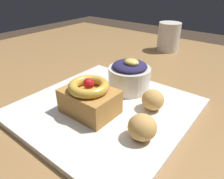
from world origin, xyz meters
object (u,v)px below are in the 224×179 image
Objects in this scene: berry_ramekin at (129,76)px; coffee_mug at (169,37)px; cake_slice at (89,98)px; front_plate at (106,108)px; fritter_front at (153,100)px; fritter_middle at (142,127)px.

coffee_mug is (-0.07, 0.35, 0.00)m from berry_ramekin.
cake_slice is at bearing -82.15° from coffee_mug.
cake_slice reaches higher than front_plate.
fritter_front is (0.08, -0.04, -0.01)m from berry_ramekin.
fritter_front reaches higher than front_plate.
coffee_mug reaches higher than fritter_front.
coffee_mug is at bearing 111.13° from fritter_front.
cake_slice is at bearing -93.04° from berry_ramekin.
cake_slice is 0.11m from fritter_middle.
front_plate is 7.27× the size of fritter_front.
coffee_mug is at bearing 97.85° from cake_slice.
fritter_front is at bearing 31.77° from front_plate.
cake_slice is 0.12m from fritter_front.
coffee_mug reaches higher than front_plate.
cake_slice is 1.07× the size of berry_ramekin.
fritter_middle is at bearing -1.46° from cake_slice.
coffee_mug is (-0.06, 0.47, 0.01)m from cake_slice.
berry_ramekin is 0.94× the size of coffee_mug.
berry_ramekin is 0.16m from fritter_middle.
fritter_middle is (0.11, -0.00, -0.01)m from cake_slice.
coffee_mug is (-0.15, 0.39, 0.02)m from fritter_front.
cake_slice is 1.01× the size of coffee_mug.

